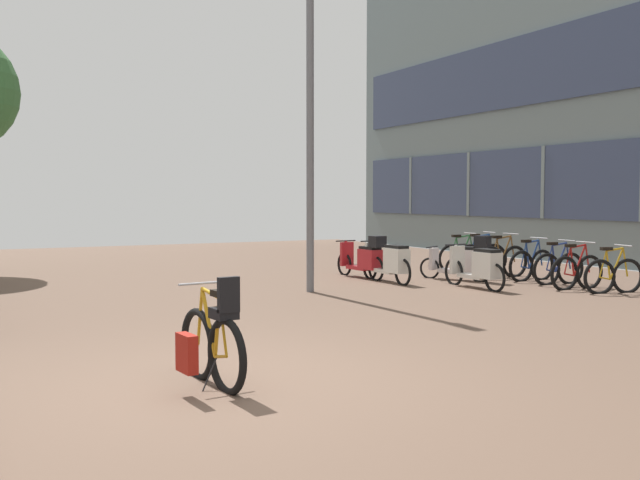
{
  "coord_description": "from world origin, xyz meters",
  "views": [
    {
      "loc": [
        -2.43,
        -6.33,
        1.75
      ],
      "look_at": [
        2.33,
        2.89,
        1.14
      ],
      "focal_mm": 40.06,
      "sensor_mm": 36.0,
      "label": 1
    }
  ],
  "objects_px": {
    "scooter_extra": "(390,262)",
    "scooter_mid": "(464,260)",
    "bicycle_foreground": "(211,345)",
    "bicycle_rack_00": "(613,275)",
    "bicycle_rack_02": "(558,268)",
    "bicycle_rack_04": "(503,262)",
    "bicycle_rack_05": "(481,259)",
    "scooter_near": "(365,258)",
    "bicycle_rack_03": "(532,265)",
    "bicycle_rack_01": "(577,272)",
    "bicycle_rack_06": "(462,257)",
    "scooter_far": "(479,267)",
    "lamp_post": "(310,108)"
  },
  "relations": [
    {
      "from": "bicycle_rack_06",
      "to": "bicycle_foreground",
      "type": "bearing_deg",
      "value": -140.37
    },
    {
      "from": "bicycle_rack_01",
      "to": "bicycle_rack_06",
      "type": "relative_size",
      "value": 0.99
    },
    {
      "from": "scooter_far",
      "to": "scooter_near",
      "type": "bearing_deg",
      "value": 112.61
    },
    {
      "from": "bicycle_rack_00",
      "to": "bicycle_rack_04",
      "type": "relative_size",
      "value": 0.89
    },
    {
      "from": "bicycle_rack_00",
      "to": "lamp_post",
      "type": "height_order",
      "value": "lamp_post"
    },
    {
      "from": "bicycle_foreground",
      "to": "bicycle_rack_06",
      "type": "bearing_deg",
      "value": 39.63
    },
    {
      "from": "bicycle_rack_02",
      "to": "bicycle_rack_04",
      "type": "xyz_separation_m",
      "value": [
        -0.16,
        1.45,
        0.02
      ]
    },
    {
      "from": "bicycle_rack_01",
      "to": "scooter_mid",
      "type": "relative_size",
      "value": 0.89
    },
    {
      "from": "bicycle_rack_02",
      "to": "scooter_mid",
      "type": "relative_size",
      "value": 0.86
    },
    {
      "from": "bicycle_rack_04",
      "to": "scooter_near",
      "type": "xyz_separation_m",
      "value": [
        -2.8,
        1.21,
        0.09
      ]
    },
    {
      "from": "bicycle_foreground",
      "to": "scooter_far",
      "type": "relative_size",
      "value": 0.76
    },
    {
      "from": "bicycle_rack_00",
      "to": "bicycle_rack_05",
      "type": "distance_m",
      "value": 3.64
    },
    {
      "from": "bicycle_foreground",
      "to": "scooter_extra",
      "type": "bearing_deg",
      "value": 45.72
    },
    {
      "from": "bicycle_foreground",
      "to": "bicycle_rack_04",
      "type": "xyz_separation_m",
      "value": [
        8.62,
        5.72,
        -0.04
      ]
    },
    {
      "from": "bicycle_rack_02",
      "to": "scooter_extra",
      "type": "bearing_deg",
      "value": 148.31
    },
    {
      "from": "bicycle_rack_00",
      "to": "scooter_near",
      "type": "height_order",
      "value": "scooter_near"
    },
    {
      "from": "scooter_extra",
      "to": "bicycle_rack_06",
      "type": "bearing_deg",
      "value": 22.18
    },
    {
      "from": "scooter_mid",
      "to": "bicycle_rack_06",
      "type": "bearing_deg",
      "value": 52.61
    },
    {
      "from": "bicycle_rack_00",
      "to": "bicycle_rack_03",
      "type": "xyz_separation_m",
      "value": [
        0.09,
        2.18,
        0.01
      ]
    },
    {
      "from": "scooter_near",
      "to": "scooter_extra",
      "type": "bearing_deg",
      "value": -85.44
    },
    {
      "from": "bicycle_rack_00",
      "to": "bicycle_rack_03",
      "type": "relative_size",
      "value": 0.96
    },
    {
      "from": "bicycle_foreground",
      "to": "scooter_mid",
      "type": "distance_m",
      "value": 9.39
    },
    {
      "from": "bicycle_rack_04",
      "to": "bicycle_rack_05",
      "type": "bearing_deg",
      "value": 89.43
    },
    {
      "from": "bicycle_rack_00",
      "to": "scooter_far",
      "type": "height_order",
      "value": "bicycle_rack_00"
    },
    {
      "from": "bicycle_rack_04",
      "to": "scooter_mid",
      "type": "bearing_deg",
      "value": -176.6
    },
    {
      "from": "lamp_post",
      "to": "bicycle_rack_03",
      "type": "bearing_deg",
      "value": -6.17
    },
    {
      "from": "bicycle_rack_00",
      "to": "scooter_extra",
      "type": "xyz_separation_m",
      "value": [
        -2.77,
        3.24,
        0.1
      ]
    },
    {
      "from": "bicycle_rack_02",
      "to": "bicycle_rack_03",
      "type": "distance_m",
      "value": 0.73
    },
    {
      "from": "bicycle_rack_04",
      "to": "scooter_extra",
      "type": "relative_size",
      "value": 0.76
    },
    {
      "from": "scooter_extra",
      "to": "scooter_mid",
      "type": "bearing_deg",
      "value": -13.8
    },
    {
      "from": "bicycle_rack_01",
      "to": "scooter_mid",
      "type": "bearing_deg",
      "value": 115.68
    },
    {
      "from": "lamp_post",
      "to": "bicycle_rack_05",
      "type": "bearing_deg",
      "value": 10.76
    },
    {
      "from": "bicycle_rack_02",
      "to": "bicycle_rack_00",
      "type": "bearing_deg",
      "value": -94.7
    },
    {
      "from": "scooter_far",
      "to": "scooter_extra",
      "type": "xyz_separation_m",
      "value": [
        -0.97,
        1.62,
        0.0
      ]
    },
    {
      "from": "bicycle_rack_02",
      "to": "scooter_extra",
      "type": "relative_size",
      "value": 0.69
    },
    {
      "from": "bicycle_rack_01",
      "to": "scooter_far",
      "type": "bearing_deg",
      "value": 151.66
    },
    {
      "from": "bicycle_rack_06",
      "to": "lamp_post",
      "type": "distance_m",
      "value": 5.99
    },
    {
      "from": "bicycle_rack_06",
      "to": "scooter_far",
      "type": "xyz_separation_m",
      "value": [
        -1.79,
        -2.75,
        0.08
      ]
    },
    {
      "from": "scooter_near",
      "to": "bicycle_rack_03",
      "type": "bearing_deg",
      "value": -33.5
    },
    {
      "from": "scooter_extra",
      "to": "bicycle_rack_02",
      "type": "bearing_deg",
      "value": -31.69
    },
    {
      "from": "bicycle_foreground",
      "to": "scooter_extra",
      "type": "distance_m",
      "value": 8.45
    },
    {
      "from": "scooter_near",
      "to": "lamp_post",
      "type": "xyz_separation_m",
      "value": [
        -2.03,
        -1.4,
        2.96
      ]
    },
    {
      "from": "bicycle_rack_03",
      "to": "scooter_mid",
      "type": "bearing_deg",
      "value": 152.26
    },
    {
      "from": "bicycle_foreground",
      "to": "scooter_mid",
      "type": "xyz_separation_m",
      "value": [
        7.5,
        5.65,
        0.05
      ]
    },
    {
      "from": "bicycle_rack_05",
      "to": "scooter_extra",
      "type": "bearing_deg",
      "value": -171.66
    },
    {
      "from": "bicycle_foreground",
      "to": "bicycle_rack_00",
      "type": "distance_m",
      "value": 9.11
    },
    {
      "from": "bicycle_rack_00",
      "to": "scooter_extra",
      "type": "bearing_deg",
      "value": 130.52
    },
    {
      "from": "bicycle_rack_02",
      "to": "bicycle_rack_04",
      "type": "distance_m",
      "value": 1.46
    },
    {
      "from": "scooter_mid",
      "to": "scooter_extra",
      "type": "height_order",
      "value": "scooter_mid"
    },
    {
      "from": "bicycle_rack_02",
      "to": "scooter_mid",
      "type": "distance_m",
      "value": 1.89
    }
  ]
}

